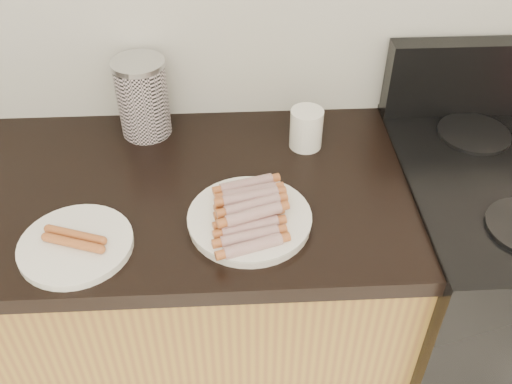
{
  "coord_description": "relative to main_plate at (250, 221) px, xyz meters",
  "views": [
    {
      "loc": [
        0.0,
        0.69,
        1.74
      ],
      "look_at": [
        0.05,
        1.62,
        0.94
      ],
      "focal_mm": 40.0,
      "sensor_mm": 36.0,
      "label": 1
    }
  ],
  "objects": [
    {
      "name": "burner_far_left",
      "position": [
        0.58,
        0.28,
        0.01
      ],
      "size": [
        0.18,
        0.18,
        0.01
      ],
      "primitive_type": "cylinder",
      "color": "black",
      "rests_on": "stove"
    },
    {
      "name": "main_plate",
      "position": [
        0.0,
        0.0,
        0.0
      ],
      "size": [
        0.33,
        0.33,
        0.02
      ],
      "primitive_type": "cylinder",
      "rotation": [
        0.0,
        0.0,
        -0.35
      ],
      "color": "white",
      "rests_on": "counter_slab"
    },
    {
      "name": "side_plate",
      "position": [
        -0.35,
        -0.05,
        -0.0
      ],
      "size": [
        0.3,
        0.3,
        0.02
      ],
      "primitive_type": "cylinder",
      "rotation": [
        0.0,
        0.0,
        0.36
      ],
      "color": "silver",
      "rests_on": "counter_slab"
    },
    {
      "name": "hotdog_pile",
      "position": [
        0.0,
        0.0,
        0.03
      ],
      "size": [
        0.12,
        0.25,
        0.05
      ],
      "rotation": [
        0.0,
        0.0,
        0.25
      ],
      "color": "brown",
      "rests_on": "main_plate"
    },
    {
      "name": "plain_sausages",
      "position": [
        -0.35,
        -0.05,
        0.02
      ],
      "size": [
        0.12,
        0.08,
        0.02
      ],
      "rotation": [
        0.0,
        0.0,
        -0.33
      ],
      "color": "#BC5F40",
      "rests_on": "side_plate"
    },
    {
      "name": "canister",
      "position": [
        -0.25,
        0.36,
        0.09
      ],
      "size": [
        0.13,
        0.13,
        0.2
      ],
      "rotation": [
        0.0,
        0.0,
        0.39
      ],
      "color": "silver",
      "rests_on": "counter_slab"
    },
    {
      "name": "mug",
      "position": [
        0.15,
        0.28,
        0.04
      ],
      "size": [
        0.09,
        0.09,
        0.1
      ],
      "primitive_type": "cylinder",
      "rotation": [
        0.0,
        0.0,
        -0.11
      ],
      "color": "white",
      "rests_on": "counter_slab"
    }
  ]
}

